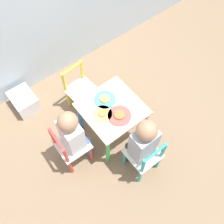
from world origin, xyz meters
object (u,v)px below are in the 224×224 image
Objects in this scene: kids_table at (112,113)px; plate_left at (103,114)px; child_front at (142,142)px; chair_teal at (144,156)px; plate_front at (119,115)px; chair_yellow at (80,90)px; chair_red at (70,147)px; child_left at (74,134)px; plate_back at (105,100)px; storage_bin at (24,101)px.

plate_left reaches higher than kids_table.
chair_teal is at bearing 90.00° from child_front.
chair_yellow is at bearing 94.34° from plate_front.
chair_teal and chair_red have the same top height.
child_front is 0.55m from child_left.
plate_front is at bearing -45.00° from plate_left.
chair_red is at bearing 178.38° from kids_table.
plate_back is at bearing 45.00° from plate_left.
kids_table is 0.64× the size of child_front.
child_front is 0.39m from plate_left.
chair_teal is 0.62m from child_left.
chair_red is at bearing 165.95° from plate_front.
kids_table is 3.01× the size of plate_left.
chair_teal is 0.69× the size of child_front.
chair_yellow is (0.40, 0.43, 0.00)m from chair_red.
kids_table is at bearing 90.00° from plate_front.
chair_red is 0.69× the size of child_front.
kids_table is 0.39m from child_left.
plate_back reaches higher than kids_table.
chair_teal is at bearing -90.26° from kids_table.
kids_table is 0.14m from plate_left.
child_left is 2.66× the size of storage_bin.
chair_red is 0.59m from chair_yellow.
child_front reaches higher than storage_bin.
storage_bin is at bearing 126.86° from plate_back.
child_left is 3.97× the size of plate_back.
chair_yellow is at bearing -87.22° from chair_teal.
kids_table is at bearing -90.00° from chair_teal.
chair_yellow is 2.80× the size of plate_back.
chair_yellow reaches higher than plate_front.
storage_bin is (-0.42, 0.79, -0.38)m from plate_left.
child_left is (-0.34, -0.43, 0.18)m from chair_yellow.
plate_left is at bearing 135.00° from plate_front.
chair_yellow is 0.58m from child_left.
kids_table is 0.39m from child_front.
child_left reaches higher than plate_back.
child_front reaches higher than child_left.
plate_front is 1.05× the size of plate_back.
chair_red is 0.62m from child_front.
chair_yellow is at bearing -36.02° from storage_bin.
child_front reaches higher than kids_table.
storage_bin is at bearing 120.25° from plate_front.
kids_table is 0.93× the size of chair_red.
kids_table is 0.98m from storage_bin.
child_left is (-0.38, 0.45, 0.18)m from chair_teal.
child_front is at bearing -90.35° from plate_front.
child_left reaches higher than kids_table.
plate_front is at bearing -104.33° from child_left.
child_left is at bearing -167.09° from plate_back.
chair_yellow reaches higher than plate_back.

